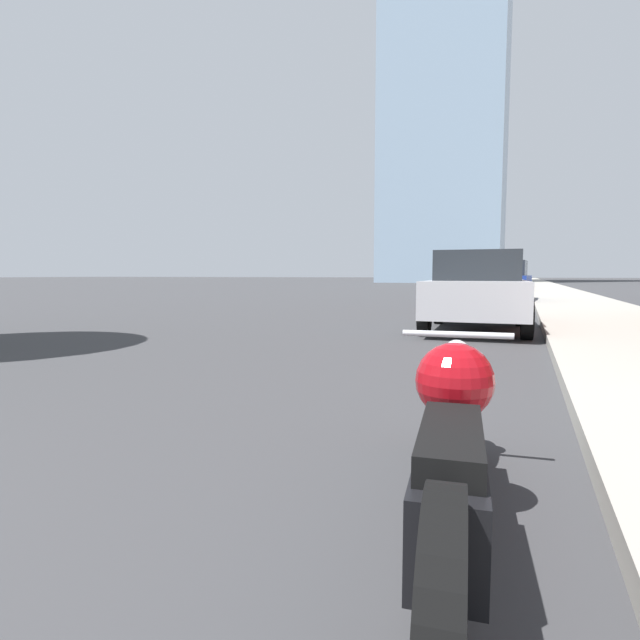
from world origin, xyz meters
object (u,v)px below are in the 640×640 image
parked_car_blue (506,282)px  parked_car_red (513,279)px  parked_car_silver (477,290)px  parked_car_white (513,278)px  motorcycle (452,445)px  parked_car_yellow (507,279)px

parked_car_blue → parked_car_red: bearing=93.6°
parked_car_silver → parked_car_white: bearing=87.5°
parked_car_blue → parked_car_white: bearing=93.8°
motorcycle → parked_car_red: bearing=84.5°
motorcycle → parked_car_blue: (-0.36, 18.97, 0.44)m
parked_car_silver → parked_car_white: 45.97m
parked_car_white → parked_car_silver: bearing=-86.8°
parked_car_red → parked_car_silver: bearing=-94.5°
parked_car_red → parked_car_blue: bearing=-94.0°
parked_car_red → motorcycle: bearing=-93.7°
parked_car_silver → parked_car_yellow: 23.32m
parked_car_white → parked_car_yellow: bearing=-86.9°
motorcycle → parked_car_yellow: bearing=85.1°
parked_car_yellow → parked_car_white: size_ratio=0.97×
motorcycle → parked_car_silver: size_ratio=0.63×
motorcycle → parked_car_red: size_ratio=0.58×
motorcycle → parked_car_white: 54.43m
parked_car_blue → parked_car_red: 24.51m
parked_car_blue → parked_car_white: size_ratio=0.93×
motorcycle → parked_car_white: parked_car_white is taller
parked_car_white → parked_car_red: bearing=-85.9°
parked_car_silver → parked_car_yellow: size_ratio=0.95×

